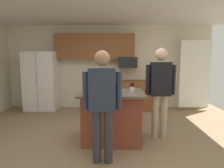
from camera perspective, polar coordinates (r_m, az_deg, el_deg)
floor at (r=3.75m, az=-2.75°, el=-17.04°), size 7.04×7.04×0.00m
back_wall at (r=6.22m, az=-1.14°, el=5.03°), size 6.40×0.10×2.60m
french_door_window_panel at (r=6.29m, az=23.14°, el=2.65°), size 0.90×0.06×2.00m
cabinet_run_upper at (r=6.06m, az=-5.08°, el=10.86°), size 2.40×0.38×0.75m
cabinet_run_lower at (r=6.00m, az=4.51°, el=-3.24°), size 1.80×0.63×0.90m
refrigerator at (r=6.24m, az=-19.95°, el=0.78°), size 0.92×0.76×1.77m
microwave_over_range at (r=5.92m, az=4.60°, el=6.35°), size 0.56×0.40×0.32m
kitchen_island at (r=3.72m, az=-0.08°, el=-9.40°), size 1.19×0.93×0.94m
person_elder_center at (r=2.82m, az=-2.85°, el=-4.62°), size 0.57×0.22×1.67m
person_guest_by_door at (r=3.84m, az=14.01°, el=-0.81°), size 0.57×0.23×1.75m
mug_ceramic_white at (r=3.87m, az=2.21°, el=-1.00°), size 0.13×0.09×0.10m
glass_short_whisky at (r=3.32m, az=1.40°, el=-1.81°), size 0.06×0.06×0.16m
mug_blue_stoneware at (r=3.58m, az=5.99°, el=-1.71°), size 0.12×0.08×0.10m
glass_stout_tall at (r=3.36m, az=-7.21°, el=-1.95°), size 0.06×0.06×0.14m
tumbler_amber at (r=3.42m, az=-4.95°, el=-1.70°), size 0.07×0.07×0.15m
glass_pilsner at (r=3.71m, az=5.98°, el=-0.92°), size 0.07×0.07×0.16m
serving_tray at (r=3.59m, az=-0.24°, el=-2.10°), size 0.44×0.30×0.04m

